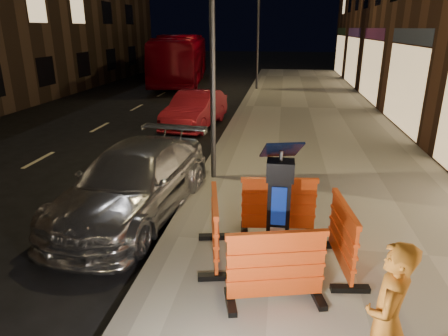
# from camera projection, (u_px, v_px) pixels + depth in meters

# --- Properties ---
(ground_plane) EXTENTS (120.00, 120.00, 0.00)m
(ground_plane) POSITION_uv_depth(u_px,v_px,m) (171.00, 244.00, 6.98)
(ground_plane) COLOR black
(ground_plane) RESTS_ON ground
(sidewalk) EXTENTS (6.00, 60.00, 0.15)m
(sidewalk) POSITION_uv_depth(u_px,v_px,m) (348.00, 253.00, 6.54)
(sidewalk) COLOR gray
(sidewalk) RESTS_ON ground
(kerb) EXTENTS (0.30, 60.00, 0.15)m
(kerb) POSITION_uv_depth(u_px,v_px,m) (170.00, 240.00, 6.95)
(kerb) COLOR slate
(kerb) RESTS_ON ground
(parking_kiosk) EXTENTS (0.67, 0.67, 1.85)m
(parking_kiosk) POSITION_uv_depth(u_px,v_px,m) (279.00, 208.00, 5.86)
(parking_kiosk) COLOR black
(parking_kiosk) RESTS_ON sidewalk
(barrier_front) EXTENTS (1.41, 0.85, 1.03)m
(barrier_front) POSITION_uv_depth(u_px,v_px,m) (276.00, 268.00, 5.11)
(barrier_front) COLOR #F35118
(barrier_front) RESTS_ON sidewalk
(barrier_back) EXTENTS (1.37, 0.68, 1.03)m
(barrier_back) POSITION_uv_depth(u_px,v_px,m) (278.00, 206.00, 6.88)
(barrier_back) COLOR #F35118
(barrier_back) RESTS_ON sidewalk
(barrier_kerbside) EXTENTS (0.79, 1.40, 1.03)m
(barrier_kerbside) POSITION_uv_depth(u_px,v_px,m) (215.00, 228.00, 6.12)
(barrier_kerbside) COLOR #F35118
(barrier_kerbside) RESTS_ON sidewalk
(barrier_bldgside) EXTENTS (0.71, 1.38, 1.03)m
(barrier_bldgside) POSITION_uv_depth(u_px,v_px,m) (342.00, 237.00, 5.86)
(barrier_bldgside) COLOR #F35118
(barrier_bldgside) RESTS_ON sidewalk
(car_silver) EXTENTS (2.45, 4.91, 1.37)m
(car_silver) POSITION_uv_depth(u_px,v_px,m) (137.00, 213.00, 8.13)
(car_silver) COLOR #B1B1B6
(car_silver) RESTS_ON ground
(car_red) EXTENTS (1.88, 4.20, 1.34)m
(car_red) POSITION_uv_depth(u_px,v_px,m) (196.00, 127.00, 15.21)
(car_red) COLOR #AC1928
(car_red) RESTS_ON ground
(bus_doubledecker) EXTENTS (4.09, 11.51, 3.14)m
(bus_doubledecker) POSITION_uv_depth(u_px,v_px,m) (182.00, 83.00, 27.29)
(bus_doubledecker) COLOR maroon
(bus_doubledecker) RESTS_ON ground
(man) EXTENTS (0.59, 0.71, 1.66)m
(man) POSITION_uv_depth(u_px,v_px,m) (387.00, 322.00, 3.72)
(man) COLOR #A8601B
(man) RESTS_ON sidewalk
(street_lamp_mid) EXTENTS (0.12, 0.12, 6.00)m
(street_lamp_mid) POSITION_uv_depth(u_px,v_px,m) (212.00, 48.00, 8.69)
(street_lamp_mid) COLOR #3F3F44
(street_lamp_mid) RESTS_ON sidewalk
(street_lamp_far) EXTENTS (0.12, 0.12, 6.00)m
(street_lamp_far) POSITION_uv_depth(u_px,v_px,m) (258.00, 35.00, 22.69)
(street_lamp_far) COLOR #3F3F44
(street_lamp_far) RESTS_ON sidewalk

